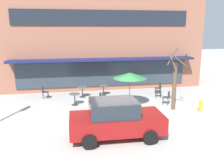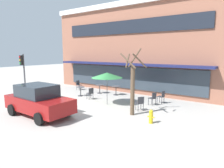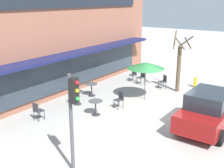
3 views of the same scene
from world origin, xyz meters
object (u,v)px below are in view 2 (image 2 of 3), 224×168
object	(u,v)px
patio_umbrella_green_folded	(107,75)
cafe_chair_2	(162,96)
cafe_table_streetside	(100,87)
cafe_table_by_tree	(116,89)
parked_sedan	(39,100)
traffic_light_pole	(23,67)
street_tree	(133,86)
cafe_chair_0	(79,84)
cafe_chair_1	(140,102)
cafe_table_near_wall	(81,90)
cafe_chair_4	(153,98)
fire_hydrant	(151,116)
cafe_chair_3	(90,93)

from	to	relation	value
patio_umbrella_green_folded	cafe_chair_2	size ratio (longest dim) A/B	2.47
cafe_table_streetside	cafe_table_by_tree	distance (m)	1.58
parked_sedan	traffic_light_pole	xyz separation A→B (m)	(-5.91, 2.64, 1.42)
cafe_table_streetside	street_tree	distance (m)	6.58
cafe_chair_0	cafe_chair_1	bearing A→B (deg)	-19.12
cafe_table_by_tree	street_tree	size ratio (longest dim) A/B	0.20
cafe_table_near_wall	patio_umbrella_green_folded	xyz separation A→B (m)	(3.41, -0.92, 1.51)
cafe_chair_0	cafe_chair_1	distance (m)	8.49
cafe_chair_4	fire_hydrant	xyz separation A→B (m)	(1.37, -3.27, -0.17)
cafe_chair_0	cafe_chair_3	bearing A→B (deg)	-32.99
cafe_chair_4	traffic_light_pole	xyz separation A→B (m)	(-10.21, -3.16, 1.77)
cafe_chair_3	cafe_table_near_wall	bearing A→B (deg)	162.83
traffic_light_pole	cafe_chair_4	bearing A→B (deg)	17.18
cafe_chair_2	cafe_chair_3	xyz separation A→B (m)	(-4.82, -2.02, 0.00)
patio_umbrella_green_folded	cafe_chair_2	bearing A→B (deg)	40.56
cafe_table_near_wall	traffic_light_pole	bearing A→B (deg)	-150.04
cafe_table_streetside	traffic_light_pole	distance (m)	6.57
cafe_table_near_wall	street_tree	xyz separation A→B (m)	(5.94, -1.89, 1.16)
cafe_chair_1	cafe_chair_4	bearing A→B (deg)	86.69
cafe_chair_1	cafe_chair_4	xyz separation A→B (m)	(0.10, 1.66, 0.00)
cafe_chair_3	fire_hydrant	distance (m)	6.26
cafe_chair_0	cafe_table_by_tree	bearing A→B (deg)	1.70
cafe_table_near_wall	cafe_table_streetside	distance (m)	1.84
cafe_table_by_tree	cafe_chair_2	size ratio (longest dim) A/B	0.85
cafe_table_near_wall	cafe_chair_4	bearing A→B (deg)	7.04
cafe_table_streetside	cafe_table_near_wall	bearing A→B (deg)	-108.33
cafe_chair_4	parked_sedan	xyz separation A→B (m)	(-4.29, -5.79, 0.35)
cafe_table_by_tree	street_tree	distance (m)	5.55
cafe_table_streetside	parked_sedan	bearing A→B (deg)	-80.41
cafe_chair_4	cafe_chair_3	bearing A→B (deg)	-165.14
cafe_table_by_tree	cafe_chair_1	world-z (taller)	cafe_chair_1
patio_umbrella_green_folded	cafe_chair_1	distance (m)	2.93
cafe_table_near_wall	fire_hydrant	xyz separation A→B (m)	(7.39, -2.53, -0.16)
cafe_table_near_wall	fire_hydrant	distance (m)	7.81
cafe_table_near_wall	traffic_light_pole	size ratio (longest dim) A/B	0.22
cafe_table_near_wall	cafe_chair_3	size ratio (longest dim) A/B	0.85
cafe_chair_2	fire_hydrant	distance (m)	4.23
patio_umbrella_green_folded	street_tree	distance (m)	2.73
patio_umbrella_green_folded	cafe_chair_3	xyz separation A→B (m)	(-1.92, 0.46, -1.50)
cafe_chair_2	cafe_table_by_tree	bearing A→B (deg)	174.13
cafe_chair_2	street_tree	world-z (taller)	street_tree
traffic_light_pole	cafe_table_near_wall	bearing A→B (deg)	29.96
cafe_table_by_tree	fire_hydrant	distance (m)	6.93
cafe_table_streetside	fire_hydrant	size ratio (longest dim) A/B	1.08
fire_hydrant	traffic_light_pole	bearing A→B (deg)	179.43
patio_umbrella_green_folded	cafe_chair_1	bearing A→B (deg)	0.06
traffic_light_pole	fire_hydrant	bearing A→B (deg)	-0.57
cafe_chair_1	fire_hydrant	distance (m)	2.18
patio_umbrella_green_folded	traffic_light_pole	distance (m)	7.75
cafe_table_by_tree	cafe_chair_4	xyz separation A→B (m)	(3.88, -1.25, 0.01)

